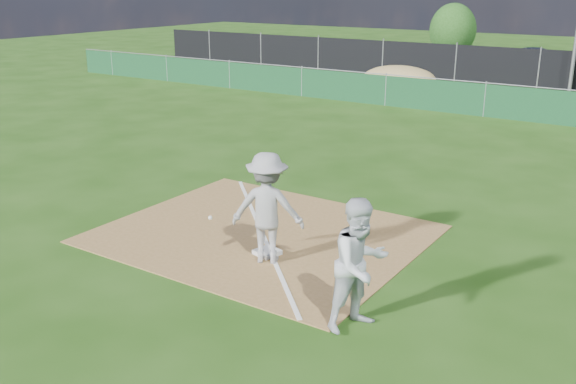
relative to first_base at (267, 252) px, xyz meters
The scene contains 13 objects.
ground 9.80m from the first_base, 93.95° to the left, with size 90.00×90.00×0.00m, color #1E450E.
infield_dirt 1.03m from the first_base, 130.90° to the left, with size 6.00×5.00×0.02m, color olive.
foul_line 1.03m from the first_base, 130.90° to the left, with size 0.08×7.00×0.01m, color white.
green_fence 14.80m from the first_base, 92.62° to the left, with size 44.00×0.05×1.20m, color #103E20.
dirt_mound 19.15m from the first_base, 107.25° to the left, with size 3.38×2.60×1.17m, color #A2894E.
black_fence 22.80m from the first_base, 91.70° to the left, with size 46.00×0.04×1.80m, color black.
parking_lot 27.79m from the first_base, 91.39° to the left, with size 46.00×9.00×0.01m, color black.
first_base is the anchor object (origin of this frame).
play_at_first 0.99m from the first_base, 51.70° to the right, with size 1.99×1.21×2.00m.
runner 3.05m from the first_base, 27.51° to the right, with size 0.96×0.74×1.97m, color silver.
car_left 28.01m from the first_base, 106.57° to the left, with size 1.64×4.07×1.39m, color #929499.
car_mid 27.03m from the first_base, 93.11° to the left, with size 1.51×4.32×1.42m, color black.
tree_left 33.25m from the first_base, 104.48° to the left, with size 2.94×2.94×3.48m.
Camera 1 is at (6.99, -8.56, 4.79)m, focal length 40.00 mm.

